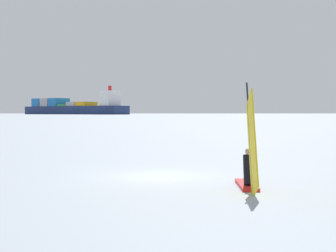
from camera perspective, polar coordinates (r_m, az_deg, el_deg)
ground_plane at (r=19.33m, az=-1.39°, el=-6.09°), size 4000.00×4000.00×0.00m
windsurfer at (r=16.13m, az=9.82°, el=-4.37°), size 1.22×3.73×3.82m
cargo_ship at (r=599.07m, az=-11.44°, el=2.22°), size 160.01×79.77×33.63m
distant_headland at (r=1494.85m, az=-1.41°, el=2.61°), size 679.70×521.94×53.88m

